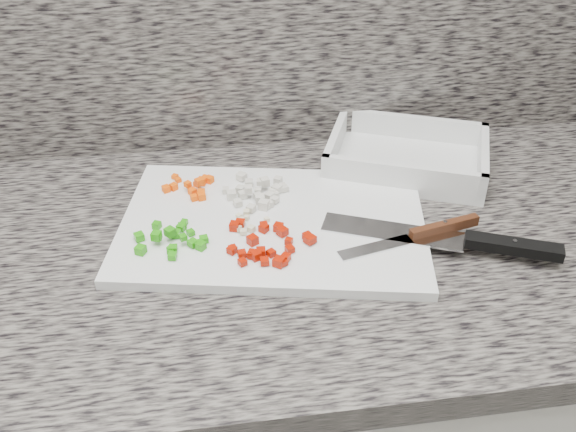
% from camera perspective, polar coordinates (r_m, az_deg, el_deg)
% --- Properties ---
extents(countertop, '(3.96, 0.64, 0.04)m').
position_cam_1_polar(countertop, '(0.96, -7.79, -3.50)').
color(countertop, '#67615B').
rests_on(countertop, cabinet).
extents(cutting_board, '(0.50, 0.39, 0.02)m').
position_cam_1_polar(cutting_board, '(0.97, -1.34, -0.76)').
color(cutting_board, silver).
rests_on(cutting_board, countertop).
extents(carrot_pile, '(0.09, 0.08, 0.02)m').
position_cam_1_polar(carrot_pile, '(1.04, -8.33, 2.66)').
color(carrot_pile, '#FF5405').
rests_on(carrot_pile, cutting_board).
extents(onion_pile, '(0.11, 0.11, 0.02)m').
position_cam_1_polar(onion_pile, '(1.02, -2.68, 2.15)').
color(onion_pile, beige).
rests_on(onion_pile, cutting_board).
extents(green_pepper_pile, '(0.11, 0.09, 0.02)m').
position_cam_1_polar(green_pepper_pile, '(0.93, -10.22, -2.00)').
color(green_pepper_pile, '#24930D').
rests_on(green_pepper_pile, cutting_board).
extents(red_pepper_pile, '(0.13, 0.12, 0.01)m').
position_cam_1_polar(red_pepper_pile, '(0.91, -1.95, -2.45)').
color(red_pepper_pile, '#A21302').
rests_on(red_pepper_pile, cutting_board).
extents(garlic_pile, '(0.06, 0.06, 0.01)m').
position_cam_1_polar(garlic_pile, '(0.95, -3.76, -0.60)').
color(garlic_pile, beige).
rests_on(garlic_pile, cutting_board).
extents(chef_knife, '(0.33, 0.17, 0.02)m').
position_cam_1_polar(chef_knife, '(0.95, 15.94, -2.16)').
color(chef_knife, silver).
rests_on(chef_knife, cutting_board).
extents(paring_knife, '(0.22, 0.07, 0.02)m').
position_cam_1_polar(paring_knife, '(0.95, 12.28, -1.42)').
color(paring_knife, silver).
rests_on(paring_knife, cutting_board).
extents(tray, '(0.32, 0.28, 0.06)m').
position_cam_1_polar(tray, '(1.13, 10.51, 5.10)').
color(tray, silver).
rests_on(tray, countertop).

